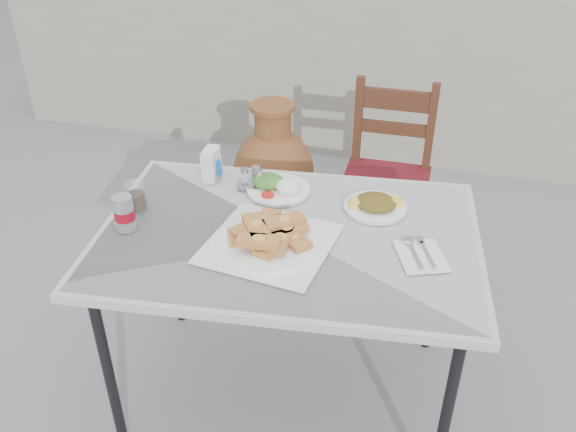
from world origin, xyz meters
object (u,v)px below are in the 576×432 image
(pide_plate, at_px, (269,235))
(salad_rice_plate, at_px, (278,186))
(napkin_holder, at_px, (211,164))
(soda_can, at_px, (124,213))
(condiment_caddy, at_px, (254,180))
(chair, at_px, (386,178))
(cola_glass, at_px, (136,198))
(cafe_table, at_px, (288,245))
(terracotta_urn, at_px, (274,177))
(salad_chopped_plate, at_px, (375,204))

(pide_plate, xyz_separation_m, salad_rice_plate, (-0.08, 0.36, -0.02))
(napkin_holder, bearing_deg, pide_plate, -50.56)
(soda_can, bearing_deg, napkin_holder, 70.17)
(soda_can, xyz_separation_m, napkin_holder, (0.16, 0.44, -0.00))
(condiment_caddy, xyz_separation_m, chair, (0.46, 0.80, -0.35))
(cola_glass, bearing_deg, napkin_holder, 58.69)
(pide_plate, height_order, cola_glass, cola_glass)
(napkin_holder, bearing_deg, salad_rice_plate, -10.40)
(cafe_table, bearing_deg, condiment_caddy, 128.51)
(salad_rice_plate, relative_size, condiment_caddy, 1.84)
(napkin_holder, bearing_deg, chair, 46.25)
(chair, height_order, terracotta_urn, chair)
(cafe_table, height_order, napkin_holder, napkin_holder)
(salad_chopped_plate, bearing_deg, cafe_table, -139.39)
(cola_glass, height_order, napkin_holder, napkin_holder)
(pide_plate, bearing_deg, cafe_table, 65.88)
(soda_can, height_order, chair, chair)
(napkin_holder, distance_m, terracotta_urn, 1.00)
(cola_glass, height_order, condiment_caddy, cola_glass)
(cafe_table, xyz_separation_m, salad_rice_plate, (-0.12, 0.27, 0.08))
(condiment_caddy, bearing_deg, cola_glass, -143.38)
(cola_glass, distance_m, napkin_holder, 0.36)
(pide_plate, relative_size, terracotta_urn, 0.56)
(pide_plate, height_order, napkin_holder, napkin_holder)
(cafe_table, distance_m, terracotta_urn, 1.29)
(soda_can, bearing_deg, terracotta_urn, 82.70)
(salad_rice_plate, bearing_deg, salad_chopped_plate, -4.11)
(cola_glass, xyz_separation_m, condiment_caddy, (0.38, 0.28, -0.02))
(napkin_holder, relative_size, terracotta_urn, 0.16)
(salad_rice_plate, xyz_separation_m, terracotta_urn, (-0.29, 0.89, -0.48))
(napkin_holder, bearing_deg, salad_chopped_plate, -8.96)
(salad_chopped_plate, xyz_separation_m, condiment_caddy, (-0.50, 0.04, 0.01))
(pide_plate, xyz_separation_m, napkin_holder, (-0.37, 0.40, 0.03))
(salad_chopped_plate, relative_size, condiment_caddy, 1.75)
(terracotta_urn, bearing_deg, chair, -6.79)
(salad_chopped_plate, relative_size, soda_can, 1.81)
(cola_glass, distance_m, chair, 1.42)
(salad_rice_plate, height_order, napkin_holder, napkin_holder)
(pide_plate, height_order, salad_chopped_plate, pide_plate)
(chair, relative_size, terracotta_urn, 1.21)
(cafe_table, distance_m, cola_glass, 0.61)
(salad_chopped_plate, height_order, soda_can, soda_can)
(salad_chopped_plate, distance_m, terracotta_urn, 1.24)
(condiment_caddy, height_order, terracotta_urn, condiment_caddy)
(terracotta_urn, bearing_deg, cafe_table, -70.59)
(cola_glass, bearing_deg, terracotta_urn, 80.61)
(soda_can, distance_m, cola_glass, 0.14)
(salad_chopped_plate, bearing_deg, chair, 92.93)
(soda_can, distance_m, chair, 1.52)
(salad_chopped_plate, distance_m, napkin_holder, 0.70)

